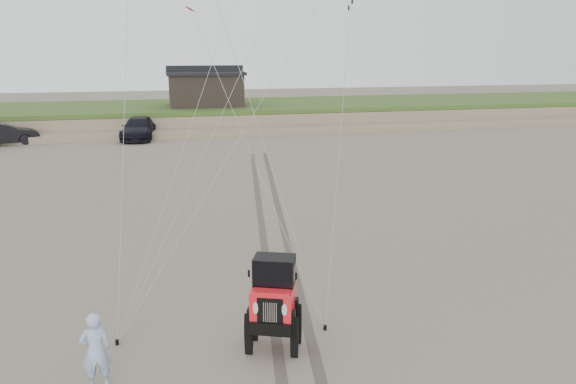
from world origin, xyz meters
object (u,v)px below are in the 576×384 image
cabin (205,88)px  truck_b (2,134)px  jeep (274,314)px  man (96,351)px  truck_c (139,128)px

cabin → truck_b: size_ratio=1.39×
cabin → jeep: (-1.72, -37.78, -2.39)m
truck_b → man: 32.77m
truck_b → man: bearing=177.0°
man → truck_c: bearing=-97.8°
truck_b → man: (9.18, -31.46, 0.04)m
truck_c → truck_b: bearing=-169.6°
truck_b → jeep: 33.37m
cabin → man: cabin is taller
truck_c → jeep: 31.67m
truck_b → truck_c: size_ratio=0.86×
jeep → man: (-3.66, -0.66, -0.05)m
cabin → truck_b: 16.34m
jeep → man: jeep is taller
cabin → jeep: bearing=-92.6°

